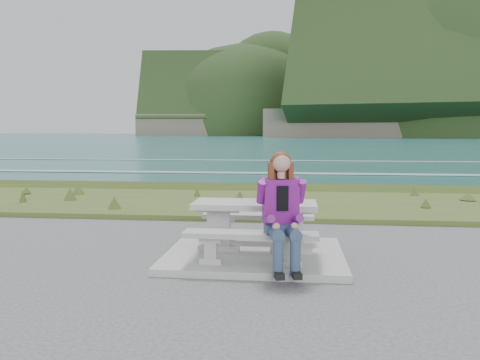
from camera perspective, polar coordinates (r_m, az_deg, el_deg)
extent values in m
cube|color=#A2A39D|center=(7.05, 1.79, -9.12)|extent=(2.60, 2.10, 0.10)
cube|color=#A2A39D|center=(7.09, -2.61, -8.29)|extent=(0.62, 0.12, 0.08)
cube|color=#A2A39D|center=(7.02, -2.62, -5.96)|extent=(0.34, 0.09, 0.51)
cube|color=#A2A39D|center=(6.97, -2.63, -3.58)|extent=(0.62, 0.12, 0.08)
cube|color=#A2A39D|center=(7.01, 6.24, -8.49)|extent=(0.62, 0.12, 0.08)
cube|color=#A2A39D|center=(6.94, 6.27, -6.13)|extent=(0.34, 0.09, 0.51)
cube|color=#A2A39D|center=(6.88, 6.30, -3.73)|extent=(0.62, 0.12, 0.08)
cube|color=#A2A39D|center=(6.89, 1.81, -3.01)|extent=(1.80, 0.75, 0.08)
cube|color=#A2A39D|center=(6.42, -3.60, -9.81)|extent=(0.30, 0.12, 0.08)
cube|color=#A2A39D|center=(6.38, -3.61, -8.51)|extent=(0.17, 0.09, 0.22)
cube|color=#A2A39D|center=(6.35, -3.62, -7.20)|extent=(0.30, 0.12, 0.08)
cube|color=#A2A39D|center=(6.33, 6.23, -10.06)|extent=(0.30, 0.12, 0.08)
cube|color=#A2A39D|center=(6.29, 6.24, -8.75)|extent=(0.17, 0.09, 0.22)
cube|color=#A2A39D|center=(6.26, 6.26, -7.42)|extent=(0.30, 0.12, 0.08)
cube|color=#A2A39D|center=(6.26, 1.28, -6.67)|extent=(1.80, 0.35, 0.07)
cube|color=#A2A39D|center=(7.76, -1.80, -7.03)|extent=(0.30, 0.12, 0.08)
cube|color=#A2A39D|center=(7.73, -1.80, -5.95)|extent=(0.17, 0.09, 0.22)
cube|color=#A2A39D|center=(7.70, -1.81, -4.86)|extent=(0.30, 0.12, 0.08)
cube|color=#A2A39D|center=(7.69, 6.26, -7.20)|extent=(0.30, 0.12, 0.08)
cube|color=#A2A39D|center=(7.65, 6.27, -6.10)|extent=(0.17, 0.09, 0.22)
cube|color=#A2A39D|center=(7.62, 6.29, -5.00)|extent=(0.30, 0.12, 0.08)
cube|color=#A2A39D|center=(7.63, 2.22, -4.39)|extent=(1.80, 0.35, 0.07)
cube|color=#364B1C|center=(11.95, 3.71, -3.14)|extent=(160.00, 4.50, 0.22)
cube|color=#665A4D|center=(14.82, 4.24, -1.38)|extent=(160.00, 0.80, 2.20)
plane|color=#20595A|center=(436.80, 6.34, 5.40)|extent=(1600.00, 1600.00, 0.00)
cube|color=silver|center=(21.11, 4.83, -3.97)|extent=(220.00, 3.00, 0.06)
cube|color=silver|center=(29.02, 5.26, -1.27)|extent=(220.00, 2.00, 0.06)
cube|color=silver|center=(40.95, 5.60, 0.82)|extent=(220.00, 1.40, 0.06)
cube|color=silver|center=(58.90, 5.85, 2.37)|extent=(220.00, 1.00, 0.06)
cube|color=#665A4D|center=(448.65, 1.20, 6.60)|extent=(201.55, 149.04, 18.00)
ellipsoid|color=#1E3116|center=(448.70, 1.20, 6.98)|extent=(211.86, 162.91, 146.68)
cube|color=navy|center=(6.04, 5.36, -8.38)|extent=(0.56, 0.84, 0.58)
cube|color=#74127C|center=(6.18, 4.97, -2.57)|extent=(0.50, 0.35, 0.58)
sphere|color=tan|center=(6.10, 5.05, 2.11)|extent=(0.25, 0.25, 0.25)
sphere|color=#5A1F14|center=(6.13, 5.00, 2.23)|extent=(0.27, 0.27, 0.27)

